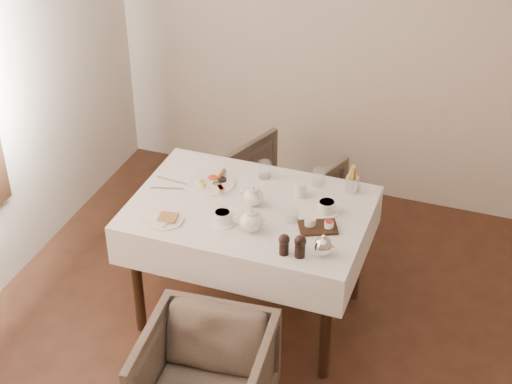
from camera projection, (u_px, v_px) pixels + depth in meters
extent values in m
plane|color=beige|center=(447.00, 6.00, 4.82)|extent=(4.50, 0.00, 4.50)
cube|color=black|center=(250.00, 212.00, 4.24)|extent=(1.20, 0.80, 0.04)
cube|color=white|center=(250.00, 224.00, 4.29)|extent=(1.28, 0.88, 0.23)
cylinder|color=black|center=(187.00, 215.00, 4.86)|extent=(0.06, 0.06, 0.70)
cylinder|color=black|center=(357.00, 251.00, 4.56)|extent=(0.06, 0.06, 0.70)
cylinder|color=black|center=(137.00, 281.00, 4.33)|extent=(0.06, 0.06, 0.70)
cylinder|color=black|center=(326.00, 327.00, 4.02)|extent=(0.06, 0.06, 0.70)
imported|color=#4A3F36|center=(206.00, 381.00, 3.80)|extent=(0.66, 0.68, 0.57)
imported|color=#4A3F36|center=(280.00, 196.00, 5.14)|extent=(0.82, 0.83, 0.59)
cylinder|color=white|center=(212.00, 183.00, 4.41)|extent=(0.26, 0.26, 0.01)
ellipsoid|color=#B64220|center=(213.00, 177.00, 4.44)|extent=(0.07, 0.06, 0.02)
cylinder|color=brown|center=(222.00, 174.00, 4.46)|extent=(0.03, 0.09, 0.02)
cylinder|color=black|center=(222.00, 180.00, 4.42)|extent=(0.05, 0.05, 0.02)
cube|color=maroon|center=(220.00, 188.00, 4.35)|extent=(0.08, 0.09, 0.01)
ellipsoid|color=#264C19|center=(217.00, 183.00, 4.39)|extent=(0.05, 0.04, 0.02)
cylinder|color=white|center=(165.00, 220.00, 4.11)|extent=(0.19, 0.19, 0.01)
cube|color=#9A6532|center=(168.00, 217.00, 4.11)|extent=(0.11, 0.10, 0.01)
cube|color=white|center=(158.00, 220.00, 4.10)|extent=(0.14, 0.12, 0.02)
cylinder|color=white|center=(300.00, 189.00, 4.29)|extent=(0.09, 0.09, 0.08)
cylinder|color=white|center=(223.00, 222.00, 4.10)|extent=(0.14, 0.14, 0.01)
cylinder|color=white|center=(222.00, 217.00, 4.08)|extent=(0.11, 0.11, 0.06)
cylinder|color=#956143|center=(222.00, 212.00, 4.06)|extent=(0.08, 0.08, 0.00)
cylinder|color=white|center=(326.00, 212.00, 4.17)|extent=(0.14, 0.14, 0.01)
cylinder|color=white|center=(327.00, 206.00, 4.15)|extent=(0.11, 0.11, 0.06)
cylinder|color=#956143|center=(327.00, 202.00, 4.14)|extent=(0.08, 0.08, 0.00)
cylinder|color=silver|center=(265.00, 170.00, 4.44)|extent=(0.09, 0.09, 0.10)
cylinder|color=silver|center=(292.00, 214.00, 4.08)|extent=(0.08, 0.08, 0.09)
cylinder|color=silver|center=(319.00, 178.00, 4.37)|extent=(0.10, 0.10, 0.10)
cube|color=black|center=(318.00, 227.00, 4.05)|extent=(0.23, 0.20, 0.02)
cylinder|color=white|center=(310.00, 222.00, 4.05)|extent=(0.06, 0.06, 0.03)
cylinder|color=maroon|center=(329.00, 224.00, 4.03)|extent=(0.05, 0.05, 0.03)
cylinder|color=silver|center=(352.00, 184.00, 4.33)|extent=(0.08, 0.08, 0.09)
cube|color=silver|center=(172.00, 181.00, 4.44)|extent=(0.19, 0.03, 0.00)
cube|color=silver|center=(167.00, 188.00, 4.37)|extent=(0.19, 0.06, 0.00)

